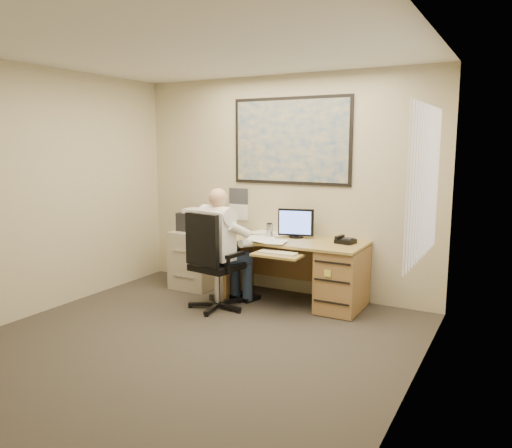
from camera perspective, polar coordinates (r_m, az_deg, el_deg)
The scene contains 8 objects.
room_shell at distance 4.36m, azimuth -9.76°, elevation 2.21°, with size 4.00×4.50×2.70m.
desk at distance 5.83m, azimuth 7.69°, elevation -5.10°, with size 1.60×0.97×1.09m.
world_map at distance 6.18m, azimuth 3.98°, elevation 9.44°, with size 1.56×0.03×1.06m, color #1E4C93.
wall_calendar at distance 6.58m, azimuth -2.02°, elevation 2.28°, with size 0.28×0.01×0.42m, color white.
window_blinds at distance 4.26m, azimuth 18.87°, elevation 4.41°, with size 0.06×1.40×1.30m, color beige, non-canonical shape.
filing_cabinet at distance 6.62m, azimuth -6.62°, elevation -3.32°, with size 0.54×0.65×1.04m.
office_chair at distance 5.70m, azimuth -4.69°, elevation -6.55°, with size 0.75×0.75×1.12m.
person at distance 5.68m, azimuth -4.35°, elevation -2.83°, with size 0.56×0.81×1.38m, color white, non-canonical shape.
Camera 1 is at (2.68, -3.39, 1.86)m, focal length 35.00 mm.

